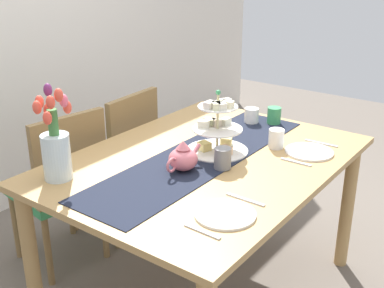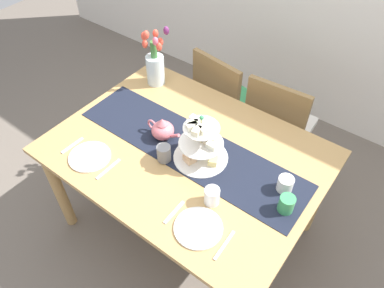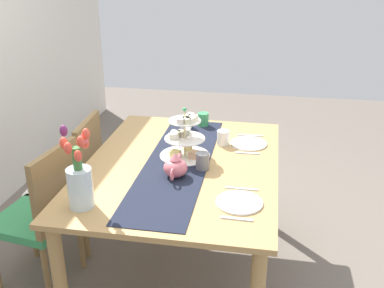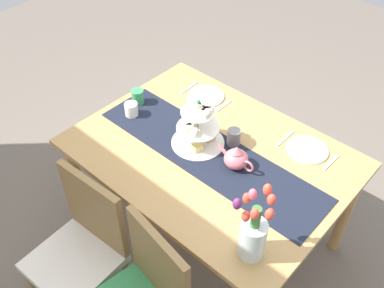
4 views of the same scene
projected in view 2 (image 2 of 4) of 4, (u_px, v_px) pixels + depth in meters
name	position (u px, v px, depth m)	size (l,w,h in m)	color
ground_plane	(188.00, 224.00, 2.61)	(8.00, 8.00, 0.00)	#6B6056
dining_table	(187.00, 162.00, 2.13)	(1.49, 1.10, 0.77)	tan
chair_left	(225.00, 100.00, 2.78)	(0.48, 0.48, 0.91)	olive
chair_right	(278.00, 125.00, 2.59)	(0.44, 0.44, 0.91)	olive
table_runner	(189.00, 147.00, 2.07)	(1.40, 0.36, 0.00)	black
tiered_cake_stand	(201.00, 144.00, 1.93)	(0.30, 0.30, 0.30)	beige
teapot	(163.00, 130.00, 2.08)	(0.24, 0.13, 0.14)	#D66B75
tulip_vase	(155.00, 64.00, 2.39)	(0.16, 0.17, 0.41)	silver
cream_jug	(285.00, 184.00, 1.83)	(0.08, 0.08, 0.09)	white
dinner_plate_left	(90.00, 157.00, 2.01)	(0.23, 0.23, 0.01)	white
fork_left	(72.00, 145.00, 2.08)	(0.02, 0.15, 0.01)	silver
knife_left	(108.00, 169.00, 1.95)	(0.01, 0.17, 0.01)	silver
dinner_plate_right	(198.00, 228.00, 1.70)	(0.23, 0.23, 0.01)	white
fork_right	(174.00, 212.00, 1.76)	(0.02, 0.15, 0.01)	silver
knife_right	(224.00, 245.00, 1.64)	(0.01, 0.17, 0.01)	silver
mug_grey	(164.00, 153.00, 1.97)	(0.08, 0.08, 0.10)	slate
mug_white_text	(212.00, 196.00, 1.78)	(0.08, 0.08, 0.10)	white
mug_orange	(286.00, 204.00, 1.74)	(0.08, 0.08, 0.10)	#389356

